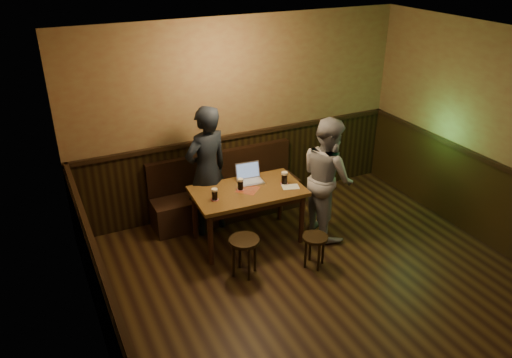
{
  "coord_description": "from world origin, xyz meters",
  "views": [
    {
      "loc": [
        -2.78,
        -3.23,
        3.75
      ],
      "look_at": [
        -0.3,
        1.88,
        0.95
      ],
      "focal_mm": 35.0,
      "sensor_mm": 36.0,
      "label": 1
    }
  ],
  "objects": [
    {
      "name": "person_suit",
      "position": [
        -0.75,
        2.46,
        0.91
      ],
      "size": [
        0.76,
        0.6,
        1.82
      ],
      "primitive_type": "imported",
      "rotation": [
        0.0,
        0.0,
        3.43
      ],
      "color": "black",
      "rests_on": "ground"
    },
    {
      "name": "pint_left",
      "position": [
        -0.86,
        1.91,
        0.85
      ],
      "size": [
        0.1,
        0.1,
        0.15
      ],
      "color": "maroon",
      "rests_on": "pub_table"
    },
    {
      "name": "menu",
      "position": [
        0.16,
        1.8,
        0.77
      ],
      "size": [
        0.25,
        0.21,
        0.0
      ],
      "primitive_type": "cube",
      "rotation": [
        0.0,
        0.0,
        -0.3
      ],
      "color": "silver",
      "rests_on": "pub_table"
    },
    {
      "name": "pint_mid",
      "position": [
        -0.46,
        2.02,
        0.85
      ],
      "size": [
        0.1,
        0.1,
        0.16
      ],
      "color": "maroon",
      "rests_on": "pub_table"
    },
    {
      "name": "pub_table",
      "position": [
        -0.37,
        1.98,
        0.67
      ],
      "size": [
        1.47,
        0.88,
        0.77
      ],
      "rotation": [
        0.0,
        0.0,
        -0.05
      ],
      "color": "#4E3016",
      "rests_on": "ground"
    },
    {
      "name": "pint_right",
      "position": [
        0.14,
        1.93,
        0.85
      ],
      "size": [
        0.11,
        0.11,
        0.17
      ],
      "color": "maroon",
      "rests_on": "pub_table"
    },
    {
      "name": "room",
      "position": [
        0.0,
        0.22,
        1.2
      ],
      "size": [
        5.04,
        6.04,
        2.84
      ],
      "color": "black",
      "rests_on": "ground"
    },
    {
      "name": "laptop",
      "position": [
        -0.25,
        2.2,
        0.83
      ],
      "size": [
        0.36,
        0.3,
        0.24
      ],
      "rotation": [
        0.0,
        0.0,
        -0.1
      ],
      "color": "silver",
      "rests_on": "pub_table"
    },
    {
      "name": "person_grey",
      "position": [
        0.68,
        1.73,
        0.84
      ],
      "size": [
        0.7,
        0.86,
        1.67
      ],
      "primitive_type": "imported",
      "rotation": [
        0.0,
        0.0,
        1.49
      ],
      "color": "gray",
      "rests_on": "ground"
    },
    {
      "name": "stool_right",
      "position": [
        0.12,
        1.09,
        0.34
      ],
      "size": [
        0.35,
        0.35,
        0.43
      ],
      "rotation": [
        0.0,
        0.0,
        -0.09
      ],
      "color": "black",
      "rests_on": "ground"
    },
    {
      "name": "bench",
      "position": [
        -0.37,
        2.75,
        0.31
      ],
      "size": [
        2.2,
        0.5,
        0.95
      ],
      "color": "black",
      "rests_on": "ground"
    },
    {
      "name": "stool_left",
      "position": [
        -0.74,
        1.31,
        0.4
      ],
      "size": [
        0.38,
        0.38,
        0.5
      ],
      "rotation": [
        0.0,
        0.0,
        -0.02
      ],
      "color": "black",
      "rests_on": "ground"
    }
  ]
}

